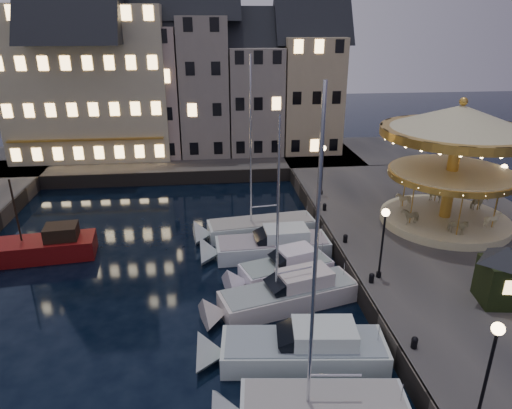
{
  "coord_description": "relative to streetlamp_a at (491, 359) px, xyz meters",
  "views": [
    {
      "loc": [
        -2.12,
        -20.51,
        14.65
      ],
      "look_at": [
        1.0,
        8.0,
        3.2
      ],
      "focal_mm": 32.0,
      "sensor_mm": 36.0,
      "label": 1
    }
  ],
  "objects": [
    {
      "name": "townhouse_nc",
      "position": [
        -15.2,
        39.0,
        4.76
      ],
      "size": [
        6.82,
        8.0,
        14.8
      ],
      "color": "#B0998E",
      "rests_on": "quay_north"
    },
    {
      "name": "bollard_c",
      "position": [
        -0.6,
        14.5,
        -2.41
      ],
      "size": [
        0.3,
        0.3,
        0.57
      ],
      "color": "black",
      "rests_on": "quay_east"
    },
    {
      "name": "streetlamp_a",
      "position": [
        0.0,
        0.0,
        0.0
      ],
      "size": [
        0.44,
        0.44,
        4.17
      ],
      "color": "black",
      "rests_on": "quay_east"
    },
    {
      "name": "townhouse_na",
      "position": [
        -26.7,
        39.0,
        3.76
      ],
      "size": [
        5.5,
        8.0,
        12.8
      ],
      "color": "gray",
      "rests_on": "quay_north"
    },
    {
      "name": "motorboat_c",
      "position": [
        -5.55,
        9.63,
        -3.34
      ],
      "size": [
        8.76,
        4.33,
        11.65
      ],
      "color": "silver",
      "rests_on": "ground"
    },
    {
      "name": "townhouse_nb",
      "position": [
        -21.25,
        39.0,
        4.26
      ],
      "size": [
        6.16,
        8.0,
        13.8
      ],
      "color": "slate",
      "rests_on": "quay_north"
    },
    {
      "name": "townhouse_nf",
      "position": [
        2.05,
        39.0,
        4.26
      ],
      "size": [
        6.82,
        8.0,
        13.8
      ],
      "color": "tan",
      "rests_on": "quay_north"
    },
    {
      "name": "motorboat_e",
      "position": [
        -5.63,
        15.66,
        -3.37
      ],
      "size": [
        8.65,
        2.86,
        2.15
      ],
      "color": "silver",
      "rests_on": "ground"
    },
    {
      "name": "motorboat_b",
      "position": [
        -5.7,
        5.21,
        -3.37
      ],
      "size": [
        8.68,
        3.32,
        2.15
      ],
      "color": "silver",
      "rests_on": "ground"
    },
    {
      "name": "quay_east",
      "position": [
        6.8,
        15.0,
        -3.37
      ],
      "size": [
        16.0,
        56.0,
        1.3
      ],
      "primitive_type": "cube",
      "color": "#474442",
      "rests_on": "ground"
    },
    {
      "name": "streetlamp_b",
      "position": [
        0.0,
        10.0,
        0.0
      ],
      "size": [
        0.44,
        0.44,
        4.17
      ],
      "color": "black",
      "rests_on": "quay_east"
    },
    {
      "name": "quaywall_n",
      "position": [
        -13.2,
        31.0,
        -3.37
      ],
      "size": [
        48.0,
        0.15,
        1.3
      ],
      "primitive_type": "cube",
      "color": "#47423A",
      "rests_on": "ground"
    },
    {
      "name": "townhouse_nd",
      "position": [
        -9.45,
        39.0,
        5.26
      ],
      "size": [
        5.5,
        8.0,
        15.8
      ],
      "color": "gray",
      "rests_on": "quay_north"
    },
    {
      "name": "ticket_kiosk",
      "position": [
        5.16,
        6.96,
        -0.57
      ],
      "size": [
        3.08,
        3.08,
        3.61
      ],
      "color": "black",
      "rests_on": "quay_east"
    },
    {
      "name": "motorboat_d",
      "position": [
        -5.25,
        12.37,
        -3.38
      ],
      "size": [
        6.63,
        3.82,
        2.15
      ],
      "color": "white",
      "rests_on": "ground"
    },
    {
      "name": "townhouse_ne",
      "position": [
        -4.0,
        39.0,
        3.76
      ],
      "size": [
        6.16,
        8.0,
        12.8
      ],
      "color": "gray",
      "rests_on": "quay_north"
    },
    {
      "name": "carousel",
      "position": [
        7.3,
        16.7,
        3.14
      ],
      "size": [
        10.17,
        10.17,
        8.9
      ],
      "color": "beige",
      "rests_on": "quay_east"
    },
    {
      "name": "quay_north",
      "position": [
        -15.2,
        37.0,
        -3.37
      ],
      "size": [
        44.0,
        12.0,
        1.3
      ],
      "primitive_type": "cube",
      "color": "#474442",
      "rests_on": "ground"
    },
    {
      "name": "streetlamp_d",
      "position": [
        11.3,
        17.0,
        0.0
      ],
      "size": [
        0.44,
        0.44,
        4.17
      ],
      "color": "black",
      "rests_on": "quay_east"
    },
    {
      "name": "motorboat_f",
      "position": [
        -6.16,
        18.9,
        -3.49
      ],
      "size": [
        8.94,
        3.32,
        11.82
      ],
      "color": "silver",
      "rests_on": "ground"
    },
    {
      "name": "streetlamp_c",
      "position": [
        0.0,
        23.5,
        0.0
      ],
      "size": [
        0.44,
        0.44,
        4.17
      ],
      "color": "black",
      "rests_on": "quay_east"
    },
    {
      "name": "hotel_corner",
      "position": [
        -21.2,
        39.0,
        5.76
      ],
      "size": [
        17.6,
        9.0,
        16.8
      ],
      "color": "beige",
      "rests_on": "quay_north"
    },
    {
      "name": "quaywall_e",
      "position": [
        -1.2,
        15.0,
        -3.37
      ],
      "size": [
        0.15,
        44.0,
        1.3
      ],
      "primitive_type": "cube",
      "color": "#47423A",
      "rests_on": "ground"
    },
    {
      "name": "bollard_b",
      "position": [
        -0.6,
        9.5,
        -2.41
      ],
      "size": [
        0.3,
        0.3,
        0.57
      ],
      "color": "black",
      "rests_on": "quay_east"
    },
    {
      "name": "ground",
      "position": [
        -7.2,
        9.0,
        -4.02
      ],
      "size": [
        160.0,
        160.0,
        0.0
      ],
      "primitive_type": "plane",
      "color": "black",
      "rests_on": "ground"
    },
    {
      "name": "bollard_a",
      "position": [
        -0.6,
        4.0,
        -2.41
      ],
      "size": [
        0.3,
        0.3,
        0.57
      ],
      "color": "black",
      "rests_on": "quay_east"
    },
    {
      "name": "bollard_d",
      "position": [
        -0.6,
        20.0,
        -2.41
      ],
      "size": [
        0.3,
        0.3,
        0.57
      ],
      "color": "black",
      "rests_on": "quay_east"
    },
    {
      "name": "red_fishing_boat",
      "position": [
        -20.52,
        16.98,
        -3.33
      ],
      "size": [
        7.25,
        3.17,
        5.81
      ],
      "color": "maroon",
      "rests_on": "ground"
    }
  ]
}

